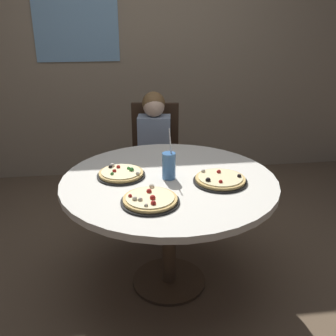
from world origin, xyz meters
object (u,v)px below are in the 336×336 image
(diner_child, at_px, (154,167))
(pizza_veggie, at_px, (220,180))
(dining_table, at_px, (169,193))
(pizza_pepperoni, at_px, (150,200))
(soda_cup, at_px, (169,166))
(chair_wooden, at_px, (155,154))
(pizza_cheese, at_px, (121,174))

(diner_child, height_order, pizza_veggie, diner_child)
(pizza_veggie, bearing_deg, dining_table, 163.55)
(dining_table, xyz_separation_m, pizza_pepperoni, (-0.14, -0.29, 0.11))
(dining_table, distance_m, soda_cup, 0.17)
(chair_wooden, height_order, pizza_veggie, chair_wooden)
(dining_table, xyz_separation_m, pizza_veggie, (0.29, -0.09, 0.11))
(pizza_cheese, bearing_deg, diner_child, 70.75)
(chair_wooden, distance_m, pizza_pepperoni, 1.35)
(chair_wooden, height_order, diner_child, diner_child)
(diner_child, distance_m, pizza_cheese, 0.87)
(pizza_cheese, bearing_deg, soda_cup, -13.08)
(pizza_veggie, relative_size, pizza_pepperoni, 1.02)
(diner_child, xyz_separation_m, soda_cup, (0.01, -0.84, 0.35))
(chair_wooden, xyz_separation_m, pizza_cheese, (-0.30, -0.96, 0.24))
(diner_child, bearing_deg, pizza_cheese, -109.25)
(pizza_pepperoni, bearing_deg, pizza_cheese, 111.21)
(pizza_cheese, bearing_deg, pizza_veggie, -15.80)
(diner_child, bearing_deg, dining_table, -89.24)
(chair_wooden, bearing_deg, pizza_cheese, -107.19)
(chair_wooden, distance_m, pizza_cheese, 1.03)
(diner_child, height_order, pizza_pepperoni, diner_child)
(dining_table, height_order, chair_wooden, chair_wooden)
(chair_wooden, height_order, soda_cup, soda_cup)
(chair_wooden, height_order, pizza_pepperoni, chair_wooden)
(pizza_cheese, bearing_deg, pizza_pepperoni, -68.79)
(diner_child, xyz_separation_m, pizza_veggie, (0.30, -0.94, 0.28))
(chair_wooden, distance_m, pizza_veggie, 1.18)
(pizza_pepperoni, relative_size, soda_cup, 1.01)
(dining_table, relative_size, pizza_veggie, 4.07)
(dining_table, distance_m, pizza_cheese, 0.31)
(dining_table, bearing_deg, pizza_pepperoni, -115.41)
(diner_child, relative_size, soda_cup, 3.52)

